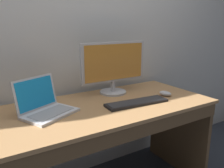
{
  "coord_description": "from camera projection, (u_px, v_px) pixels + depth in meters",
  "views": [
    {
      "loc": [
        -0.73,
        -1.33,
        1.3
      ],
      "look_at": [
        0.09,
        0.0,
        0.9
      ],
      "focal_mm": 37.1,
      "sensor_mm": 36.0,
      "label": 1
    }
  ],
  "objects": [
    {
      "name": "wired_keyboard",
      "position": [
        137.0,
        103.0,
        1.63
      ],
      "size": [
        0.47,
        0.16,
        0.02
      ],
      "color": "black",
      "rests_on": "desk"
    },
    {
      "name": "desk",
      "position": [
        102.0,
        134.0,
        1.65
      ],
      "size": [
        1.61,
        0.72,
        0.76
      ],
      "color": "#A87A4C",
      "rests_on": "ground"
    },
    {
      "name": "computer_mouse",
      "position": [
        165.0,
        93.0,
        1.82
      ],
      "size": [
        0.08,
        0.11,
        0.04
      ],
      "primitive_type": "ellipsoid",
      "rotation": [
        0.0,
        0.0,
        0.2
      ],
      "color": "#B7B7BC",
      "rests_on": "desk"
    },
    {
      "name": "laptop_silver",
      "position": [
        46.0,
        107.0,
        1.44
      ],
      "size": [
        0.39,
        0.36,
        0.22
      ],
      "color": "silver",
      "rests_on": "desk"
    },
    {
      "name": "external_monitor",
      "position": [
        114.0,
        66.0,
        1.83
      ],
      "size": [
        0.57,
        0.22,
        0.41
      ],
      "color": "#B7B7BC",
      "rests_on": "desk"
    }
  ]
}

